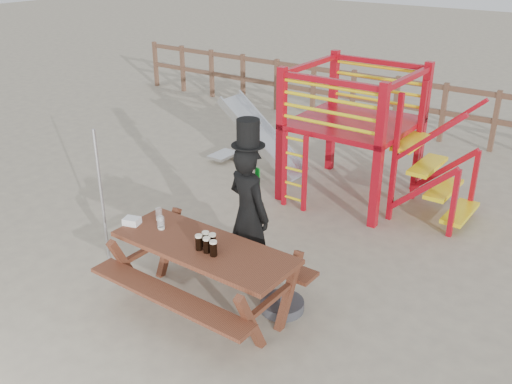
% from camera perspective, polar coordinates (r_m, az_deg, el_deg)
% --- Properties ---
extents(ground, '(60.00, 60.00, 0.00)m').
position_cam_1_polar(ground, '(6.85, -6.56, -9.96)').
color(ground, tan).
rests_on(ground, ground).
extents(back_fence, '(15.09, 0.09, 1.20)m').
position_cam_1_polar(back_fence, '(12.17, 16.04, 8.63)').
color(back_fence, brown).
rests_on(back_fence, ground).
extents(playground_fort, '(4.71, 1.84, 2.10)m').
position_cam_1_polar(playground_fort, '(9.00, 9.17, 6.12)').
color(playground_fort, '#A90B18').
rests_on(playground_fort, ground).
extents(picnic_table, '(2.08, 1.44, 0.80)m').
position_cam_1_polar(picnic_table, '(6.31, -5.17, -7.65)').
color(picnic_table, brown).
rests_on(picnic_table, ground).
extents(man_with_hat, '(0.70, 0.55, 2.01)m').
position_cam_1_polar(man_with_hat, '(6.67, -0.75, -1.84)').
color(man_with_hat, black).
rests_on(man_with_hat, ground).
extents(metal_pole, '(0.04, 0.04, 1.76)m').
position_cam_1_polar(metal_pole, '(7.29, -15.18, -0.51)').
color(metal_pole, '#B2B2B7').
rests_on(metal_pole, ground).
extents(parasol_base, '(0.49, 0.49, 0.21)m').
position_cam_1_polar(parasol_base, '(6.51, 2.64, -11.23)').
color(parasol_base, '#3A3A3F').
rests_on(parasol_base, ground).
extents(paper_bag, '(0.21, 0.19, 0.08)m').
position_cam_1_polar(paper_bag, '(6.69, -12.30, -2.86)').
color(paper_bag, white).
rests_on(paper_bag, picnic_table).
extents(stout_pints, '(0.28, 0.19, 0.17)m').
position_cam_1_polar(stout_pints, '(6.02, -4.88, -5.12)').
color(stout_pints, black).
rests_on(stout_pints, picnic_table).
extents(empty_glasses, '(0.26, 0.22, 0.15)m').
position_cam_1_polar(empty_glasses, '(6.59, -9.56, -2.81)').
color(empty_glasses, silver).
rests_on(empty_glasses, picnic_table).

